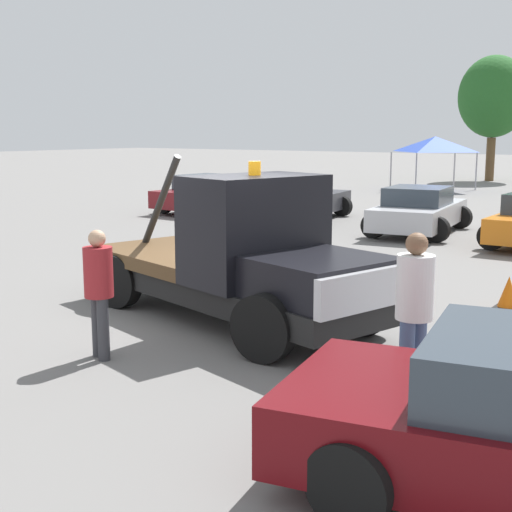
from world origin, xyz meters
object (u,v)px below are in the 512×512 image
tow_truck (244,262)px  tree_left (494,97)px  person_near_truck (414,304)px  canopy_tent_blue (435,144)px  parked_car_maroon (209,194)px  parked_car_charcoal (299,200)px  person_at_hood (99,285)px  parked_car_silver (419,211)px  traffic_cone (508,294)px

tow_truck → tree_left: 34.24m
tow_truck → tree_left: (-6.58, 33.39, 3.82)m
person_near_truck → canopy_tent_blue: canopy_tent_blue is taller
tow_truck → parked_car_maroon: 15.23m
tow_truck → person_near_truck: (3.28, -1.38, 0.10)m
parked_car_maroon → canopy_tent_blue: size_ratio=1.40×
tree_left → canopy_tent_blue: bearing=-90.7°
parked_car_charcoal → canopy_tent_blue: 13.72m
person_at_hood → parked_car_maroon: person_at_hood is taller
tow_truck → parked_car_silver: size_ratio=1.27×
canopy_tent_blue → person_near_truck: bearing=-69.3°
tow_truck → traffic_cone: bearing=62.0°
person_at_hood → tree_left: tree_left is taller
parked_car_charcoal → tree_left: bearing=-7.0°
parked_car_charcoal → canopy_tent_blue: (-0.69, 13.61, 1.59)m
parked_car_maroon → canopy_tent_blue: bearing=-10.1°
parked_car_maroon → parked_car_charcoal: 3.95m
traffic_cone → person_at_hood: bearing=-122.3°
parked_car_charcoal → tree_left: size_ratio=0.70×
tow_truck → parked_car_maroon: size_ratio=1.33×
tree_left → parked_car_maroon: bearing=-98.7°
parked_car_silver → canopy_tent_blue: 15.22m
parked_car_maroon → person_near_truck: bearing=-130.8°
person_at_hood → parked_car_silver: 13.09m
person_near_truck → parked_car_charcoal: size_ratio=0.37×
person_at_hood → canopy_tent_blue: size_ratio=0.52×
parked_car_charcoal → person_near_truck: bearing=-152.3°
parked_car_maroon → traffic_cone: (12.95, -8.31, -0.39)m
parked_car_charcoal → tree_left: 22.47m
tow_truck → tree_left: tree_left is taller
parked_car_charcoal → traffic_cone: size_ratio=9.00×
canopy_tent_blue → person_at_hood: bearing=-77.3°
parked_car_silver → canopy_tent_blue: (-5.09, 14.26, 1.59)m
person_near_truck → tree_left: tree_left is taller
parked_car_silver → traffic_cone: bearing=-156.1°
parked_car_charcoal → canopy_tent_blue: canopy_tent_blue is taller
parked_car_maroon → canopy_tent_blue: 13.86m
person_near_truck → canopy_tent_blue: (-9.96, 26.30, 1.18)m
person_near_truck → person_at_hood: 3.95m
tow_truck → parked_car_silver: bearing=113.5°
parked_car_silver → traffic_cone: parked_car_silver is taller
canopy_tent_blue → parked_car_maroon: bearing=-103.7°
canopy_tent_blue → parked_car_charcoal: bearing=-87.1°
canopy_tent_blue → parked_car_silver: bearing=-70.3°
person_near_truck → traffic_cone: size_ratio=3.33×
tree_left → traffic_cone: size_ratio=12.94×
parked_car_charcoal → parked_car_silver: (4.40, -0.65, -0.00)m
tow_truck → person_near_truck: size_ratio=3.23×
person_at_hood → tree_left: (-6.04, 35.77, 3.81)m
person_near_truck → canopy_tent_blue: bearing=-57.9°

